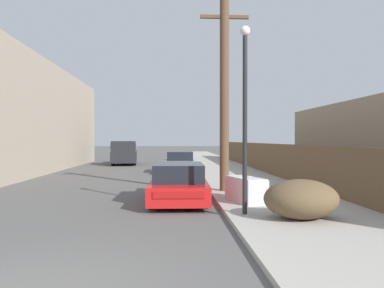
{
  "coord_description": "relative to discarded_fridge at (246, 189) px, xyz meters",
  "views": [
    {
      "loc": [
        1.8,
        -4.68,
        2.03
      ],
      "look_at": [
        2.55,
        9.12,
        1.86
      ],
      "focal_mm": 35.0,
      "sensor_mm": 36.0,
      "label": 1
    }
  ],
  "objects": [
    {
      "name": "utility_pole",
      "position": [
        -0.32,
        2.44,
        3.3
      ],
      "size": [
        1.8,
        0.34,
        7.16
      ],
      "color": "brown",
      "rests_on": "sidewalk_curb"
    },
    {
      "name": "street_lamp",
      "position": [
        -0.41,
        -1.91,
        2.41
      ],
      "size": [
        0.26,
        0.26,
        4.8
      ],
      "color": "#232326",
      "rests_on": "sidewalk_curb"
    },
    {
      "name": "sidewalk_curb",
      "position": [
        1.23,
        16.82,
        -0.43
      ],
      "size": [
        4.2,
        63.0,
        0.12
      ],
      "primitive_type": "cube",
      "color": "#ADA89E",
      "rests_on": "ground"
    },
    {
      "name": "wooden_fence",
      "position": [
        3.18,
        12.92,
        0.47
      ],
      "size": [
        0.08,
        35.23,
        1.68
      ],
      "primitive_type": "cube",
      "color": "brown",
      "rests_on": "sidewalk_curb"
    },
    {
      "name": "brush_pile",
      "position": [
        0.83,
        -2.57,
        0.11
      ],
      "size": [
        1.79,
        1.48,
        0.95
      ],
      "color": "brown",
      "rests_on": "sidewalk_curb"
    },
    {
      "name": "car_parked_mid",
      "position": [
        -1.8,
        11.26,
        0.13
      ],
      "size": [
        1.74,
        4.32,
        1.31
      ],
      "rotation": [
        0.0,
        0.0,
        0.0
      ],
      "color": "gray",
      "rests_on": "ground"
    },
    {
      "name": "parked_sports_car_red",
      "position": [
        -2.04,
        0.93,
        0.08
      ],
      "size": [
        1.9,
        4.67,
        1.25
      ],
      "rotation": [
        0.0,
        0.0,
        -0.02
      ],
      "color": "red",
      "rests_on": "ground"
    },
    {
      "name": "discarded_fridge",
      "position": [
        0.0,
        0.0,
        0.0
      ],
      "size": [
        1.1,
        1.76,
        0.77
      ],
      "rotation": [
        0.0,
        0.0,
        0.28
      ],
      "color": "silver",
      "rests_on": "sidewalk_curb"
    },
    {
      "name": "pickup_truck",
      "position": [
        -6.1,
        19.07,
        0.46
      ],
      "size": [
        2.36,
        5.49,
        1.9
      ],
      "rotation": [
        0.0,
        0.0,
        3.22
      ],
      "color": "#232328",
      "rests_on": "ground"
    },
    {
      "name": "building_left_block",
      "position": [
        -12.97,
        13.53,
        2.85
      ],
      "size": [
        7.0,
        20.69,
        6.68
      ],
      "primitive_type": "cube",
      "color": "tan",
      "rests_on": "ground"
    }
  ]
}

